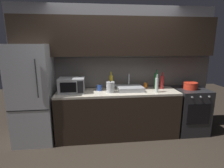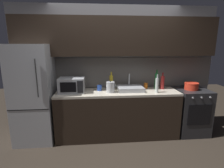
{
  "view_description": "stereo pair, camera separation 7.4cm",
  "coord_description": "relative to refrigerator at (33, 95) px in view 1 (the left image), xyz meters",
  "views": [
    {
      "loc": [
        -0.46,
        -2.28,
        1.77
      ],
      "look_at": [
        -0.11,
        0.9,
        1.04
      ],
      "focal_mm": 28.31,
      "sensor_mm": 36.0,
      "label": 1
    },
    {
      "loc": [
        -0.39,
        -2.28,
        1.77
      ],
      "look_at": [
        -0.11,
        0.9,
        1.04
      ],
      "focal_mm": 28.31,
      "sensor_mm": 36.0,
      "label": 2
    }
  ],
  "objects": [
    {
      "name": "kettle",
      "position": [
        1.39,
        -0.06,
        0.11
      ],
      "size": [
        0.19,
        0.15,
        0.22
      ],
      "color": "#B7BABF",
      "rests_on": "counter_run"
    },
    {
      "name": "wine_bottle_yellow",
      "position": [
        1.42,
        0.18,
        0.16
      ],
      "size": [
        0.07,
        0.07,
        0.34
      ],
      "color": "gold",
      "rests_on": "counter_run"
    },
    {
      "name": "back_wall",
      "position": [
        1.52,
        0.3,
        0.66
      ],
      "size": [
        4.03,
        0.44,
        2.5
      ],
      "color": "slate",
      "rests_on": "ground"
    },
    {
      "name": "microwave",
      "position": [
        0.68,
        0.02,
        0.15
      ],
      "size": [
        0.46,
        0.35,
        0.27
      ],
      "color": "#A8AAAF",
      "rests_on": "counter_run"
    },
    {
      "name": "counter_run",
      "position": [
        1.52,
        0.0,
        -0.44
      ],
      "size": [
        2.29,
        0.6,
        0.9
      ],
      "color": "black",
      "rests_on": "ground"
    },
    {
      "name": "ground_plane",
      "position": [
        1.52,
        -0.9,
        -0.89
      ],
      "size": [
        10.0,
        10.0,
        0.0
      ],
      "primitive_type": "plane",
      "color": "#2D261E"
    },
    {
      "name": "oven_range",
      "position": [
        3.01,
        -0.0,
        -0.43
      ],
      "size": [
        0.6,
        0.62,
        0.9
      ],
      "color": "#232326",
      "rests_on": "ground"
    },
    {
      "name": "wine_bottle_clear",
      "position": [
        2.23,
        -0.15,
        0.15
      ],
      "size": [
        0.06,
        0.06,
        0.34
      ],
      "color": "silver",
      "rests_on": "counter_run"
    },
    {
      "name": "mug_blue",
      "position": [
        1.19,
        0.09,
        0.07
      ],
      "size": [
        0.09,
        0.09,
        0.11
      ],
      "primitive_type": "cylinder",
      "color": "#234299",
      "rests_on": "counter_run"
    },
    {
      "name": "sink_basin",
      "position": [
        1.77,
        0.03,
        0.06
      ],
      "size": [
        0.48,
        0.38,
        0.3
      ],
      "color": "#ADAFB5",
      "rests_on": "counter_run"
    },
    {
      "name": "mug_orange",
      "position": [
        2.12,
        0.19,
        0.07
      ],
      "size": [
        0.07,
        0.07,
        0.1
      ],
      "primitive_type": "cylinder",
      "color": "orange",
      "rests_on": "counter_run"
    },
    {
      "name": "cooking_pot",
      "position": [
        2.97,
        0.0,
        0.08
      ],
      "size": [
        0.26,
        0.26,
        0.14
      ],
      "color": "red",
      "rests_on": "oven_range"
    },
    {
      "name": "wine_bottle_green",
      "position": [
        2.3,
        0.1,
        0.18
      ],
      "size": [
        0.07,
        0.07,
        0.38
      ],
      "color": "#1E6B2D",
      "rests_on": "counter_run"
    },
    {
      "name": "refrigerator",
      "position": [
        0.0,
        0.0,
        0.0
      ],
      "size": [
        0.68,
        0.69,
        1.77
      ],
      "color": "#ADAFB5",
      "rests_on": "ground"
    },
    {
      "name": "wine_bottle_red",
      "position": [
        2.42,
        0.1,
        0.15
      ],
      "size": [
        0.08,
        0.08,
        0.33
      ],
      "color": "#A82323",
      "rests_on": "counter_run"
    }
  ]
}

